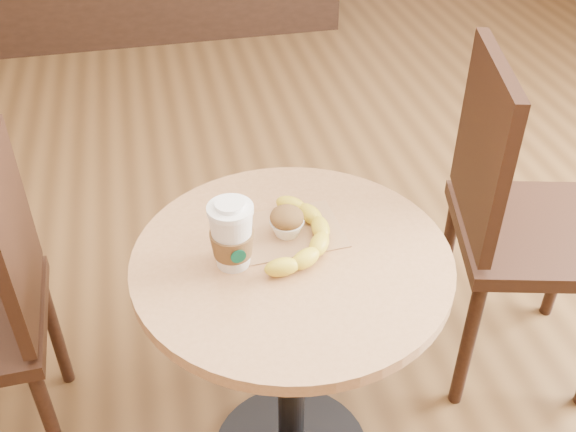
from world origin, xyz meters
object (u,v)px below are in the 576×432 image
(cafe_table, at_px, (292,325))
(chair_right, at_px, (516,217))
(banana, at_px, (297,233))
(coffee_cup, at_px, (232,237))
(muffin, at_px, (287,221))

(cafe_table, relative_size, chair_right, 0.73)
(banana, bearing_deg, coffee_cup, -141.15)
(chair_right, bearing_deg, muffin, 117.20)
(coffee_cup, bearing_deg, chair_right, 8.74)
(chair_right, bearing_deg, banana, 119.65)
(cafe_table, xyz_separation_m, banana, (0.02, 0.05, 0.24))
(muffin, bearing_deg, chair_right, 13.01)
(muffin, relative_size, banana, 0.27)
(chair_right, distance_m, banana, 0.73)
(muffin, bearing_deg, banana, -59.40)
(coffee_cup, height_order, muffin, coffee_cup)
(muffin, height_order, banana, muffin)
(cafe_table, xyz_separation_m, chair_right, (0.70, 0.24, 0.03))
(coffee_cup, xyz_separation_m, muffin, (0.13, 0.07, -0.04))
(cafe_table, distance_m, chair_right, 0.74)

